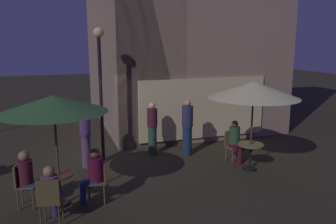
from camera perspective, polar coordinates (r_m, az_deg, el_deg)
name	(u,v)px	position (r m, az deg, el deg)	size (l,w,h in m)	color
ground_plane	(92,162)	(10.42, -12.76, -8.29)	(60.00, 60.00, 0.00)	#312C20
cafe_building	(154,9)	(14.23, -2.35, 17.06)	(6.72, 8.94, 9.71)	#9C7E68
street_lamp_near_corner	(100,72)	(9.89, -11.48, 6.71)	(0.31, 0.31, 3.94)	black
cafe_table_0	(59,185)	(7.83, -17.99, -11.67)	(0.61, 0.61, 0.72)	black
cafe_table_1	(250,151)	(9.71, 13.82, -6.47)	(0.72, 0.72, 0.75)	black
patio_umbrella_0	(54,104)	(7.33, -18.86, 1.22)	(2.24, 2.24, 2.45)	black
patio_umbrella_1	(254,90)	(9.33, 14.33, 3.64)	(2.46, 2.46, 2.49)	black
cafe_chair_0	(22,182)	(7.98, -23.58, -10.77)	(0.46, 0.46, 0.98)	brown
cafe_chair_1	(49,198)	(6.99, -19.49, -13.57)	(0.51, 0.51, 1.00)	#4D4227
cafe_chair_2	(100,178)	(7.72, -11.44, -10.97)	(0.49, 0.49, 0.91)	brown
cafe_chair_3	(232,143)	(10.33, 10.83, -5.23)	(0.45, 0.45, 0.91)	brown
patron_seated_0	(28,176)	(7.89, -22.64, -9.93)	(0.52, 0.38, 1.28)	#24354A
patron_seated_1	(51,190)	(7.10, -19.26, -12.42)	(0.40, 0.53, 1.21)	navy
patron_seated_2	(93,172)	(7.67, -12.56, -9.95)	(0.54, 0.39, 1.26)	navy
patron_seated_3	(235,139)	(10.17, 11.36, -4.54)	(0.37, 0.53, 1.26)	#4C1123
patron_standing_4	(152,128)	(10.63, -2.68, -2.80)	(0.32, 0.32, 1.69)	#2C4331
patron_standing_5	(86,137)	(9.78, -13.83, -4.12)	(0.31, 0.31, 1.77)	#623D66
patron_standing_6	(187,127)	(10.58, 3.29, -2.64)	(0.35, 0.35, 1.78)	#1A304D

